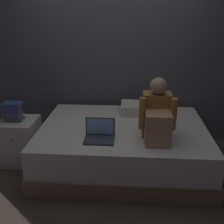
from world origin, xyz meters
TOP-DOWN VIEW (x-y plane):
  - ground_plane at (0.00, 0.00)m, footprint 8.00×8.00m
  - wall_back at (0.00, 1.20)m, footprint 5.60×0.10m
  - bed at (0.20, 0.30)m, footprint 2.00×1.50m
  - nightstand at (-1.10, 0.31)m, footprint 0.44×0.46m
  - person_sitting at (0.56, -0.00)m, footprint 0.39×0.44m
  - laptop at (-0.04, -0.07)m, footprint 0.32×0.23m
  - pillow at (0.44, 0.75)m, footprint 0.56×0.36m
  - book_stack at (-1.14, 0.30)m, footprint 0.23×0.17m

SIDE VIEW (x-z plane):
  - ground_plane at x=0.00m, z-range 0.00..0.00m
  - bed at x=0.20m, z-range 0.00..0.53m
  - nightstand at x=-1.10m, z-range 0.00..0.56m
  - laptop at x=-0.04m, z-range 0.48..0.70m
  - pillow at x=0.44m, z-range 0.54..0.67m
  - book_stack at x=-1.14m, z-range 0.57..0.80m
  - person_sitting at x=0.56m, z-range 0.46..1.11m
  - wall_back at x=0.00m, z-range 0.00..2.70m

